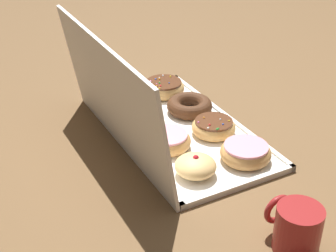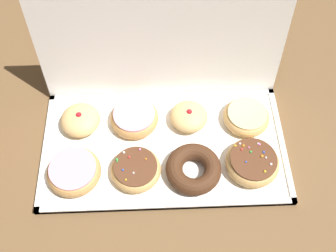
{
  "view_description": "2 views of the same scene",
  "coord_description": "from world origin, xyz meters",
  "px_view_note": "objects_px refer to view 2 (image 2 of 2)",
  "views": [
    {
      "loc": [
        -0.95,
        0.54,
        0.65
      ],
      "look_at": [
        -0.02,
        0.04,
        0.04
      ],
      "focal_mm": 53.52,
      "sensor_mm": 36.0,
      "label": 1
    },
    {
      "loc": [
        -0.01,
        -0.43,
        0.8
      ],
      "look_at": [
        0.01,
        0.04,
        0.03
      ],
      "focal_mm": 42.03,
      "sensor_mm": 36.0,
      "label": 2
    }
  ],
  "objects_px": {
    "sprinkle_donut_1": "(136,169)",
    "pink_frosted_donut_0": "(74,171)",
    "pink_frosted_donut_5": "(135,118)",
    "chocolate_cake_ring_donut_2": "(193,169)",
    "jelly_filled_donut_4": "(80,120)",
    "sprinkle_donut_3": "(252,162)",
    "glazed_ring_donut_7": "(246,117)",
    "jelly_filled_donut_6": "(189,116)",
    "donut_box": "(164,147)"
  },
  "relations": [
    {
      "from": "pink_frosted_donut_0",
      "to": "glazed_ring_donut_7",
      "type": "bearing_deg",
      "value": 17.91
    },
    {
      "from": "pink_frosted_donut_0",
      "to": "jelly_filled_donut_6",
      "type": "relative_size",
      "value": 1.34
    },
    {
      "from": "sprinkle_donut_1",
      "to": "jelly_filled_donut_6",
      "type": "bearing_deg",
      "value": 46.48
    },
    {
      "from": "chocolate_cake_ring_donut_2",
      "to": "sprinkle_donut_3",
      "type": "xyz_separation_m",
      "value": [
        0.13,
        0.01,
        0.0
      ]
    },
    {
      "from": "sprinkle_donut_3",
      "to": "pink_frosted_donut_5",
      "type": "distance_m",
      "value": 0.29
    },
    {
      "from": "pink_frosted_donut_5",
      "to": "chocolate_cake_ring_donut_2",
      "type": "bearing_deg",
      "value": -46.62
    },
    {
      "from": "pink_frosted_donut_0",
      "to": "sprinkle_donut_1",
      "type": "height_order",
      "value": "sprinkle_donut_1"
    },
    {
      "from": "glazed_ring_donut_7",
      "to": "jelly_filled_donut_6",
      "type": "bearing_deg",
      "value": 178.25
    },
    {
      "from": "jelly_filled_donut_6",
      "to": "chocolate_cake_ring_donut_2",
      "type": "bearing_deg",
      "value": -89.41
    },
    {
      "from": "chocolate_cake_ring_donut_2",
      "to": "pink_frosted_donut_5",
      "type": "bearing_deg",
      "value": 133.38
    },
    {
      "from": "jelly_filled_donut_6",
      "to": "pink_frosted_donut_5",
      "type": "bearing_deg",
      "value": 178.93
    },
    {
      "from": "sprinkle_donut_3",
      "to": "pink_frosted_donut_5",
      "type": "bearing_deg",
      "value": 154.0
    },
    {
      "from": "sprinkle_donut_1",
      "to": "chocolate_cake_ring_donut_2",
      "type": "xyz_separation_m",
      "value": [
        0.12,
        -0.0,
        -0.0
      ]
    },
    {
      "from": "sprinkle_donut_1",
      "to": "jelly_filled_donut_4",
      "type": "relative_size",
      "value": 1.19
    },
    {
      "from": "jelly_filled_donut_4",
      "to": "pink_frosted_donut_5",
      "type": "bearing_deg",
      "value": 1.44
    },
    {
      "from": "pink_frosted_donut_5",
      "to": "jelly_filled_donut_6",
      "type": "bearing_deg",
      "value": -1.07
    },
    {
      "from": "chocolate_cake_ring_donut_2",
      "to": "jelly_filled_donut_4",
      "type": "relative_size",
      "value": 1.33
    },
    {
      "from": "pink_frosted_donut_0",
      "to": "sprinkle_donut_3",
      "type": "xyz_separation_m",
      "value": [
        0.39,
        0.01,
        0.0
      ]
    },
    {
      "from": "pink_frosted_donut_0",
      "to": "sprinkle_donut_3",
      "type": "relative_size",
      "value": 0.99
    },
    {
      "from": "sprinkle_donut_3",
      "to": "pink_frosted_donut_0",
      "type": "bearing_deg",
      "value": -178.93
    },
    {
      "from": "sprinkle_donut_1",
      "to": "glazed_ring_donut_7",
      "type": "distance_m",
      "value": 0.29
    },
    {
      "from": "sprinkle_donut_1",
      "to": "sprinkle_donut_3",
      "type": "bearing_deg",
      "value": 1.45
    },
    {
      "from": "glazed_ring_donut_7",
      "to": "sprinkle_donut_3",
      "type": "bearing_deg",
      "value": -91.99
    },
    {
      "from": "donut_box",
      "to": "jelly_filled_donut_6",
      "type": "bearing_deg",
      "value": 47.1
    },
    {
      "from": "chocolate_cake_ring_donut_2",
      "to": "sprinkle_donut_3",
      "type": "height_order",
      "value": "sprinkle_donut_3"
    },
    {
      "from": "donut_box",
      "to": "glazed_ring_donut_7",
      "type": "height_order",
      "value": "glazed_ring_donut_7"
    },
    {
      "from": "chocolate_cake_ring_donut_2",
      "to": "pink_frosted_donut_0",
      "type": "bearing_deg",
      "value": 179.34
    },
    {
      "from": "jelly_filled_donut_6",
      "to": "pink_frosted_donut_0",
      "type": "bearing_deg",
      "value": -153.03
    },
    {
      "from": "jelly_filled_donut_6",
      "to": "sprinkle_donut_3",
      "type": "bearing_deg",
      "value": -43.35
    },
    {
      "from": "sprinkle_donut_1",
      "to": "chocolate_cake_ring_donut_2",
      "type": "height_order",
      "value": "sprinkle_donut_1"
    },
    {
      "from": "pink_frosted_donut_5",
      "to": "glazed_ring_donut_7",
      "type": "height_order",
      "value": "pink_frosted_donut_5"
    },
    {
      "from": "jelly_filled_donut_4",
      "to": "pink_frosted_donut_5",
      "type": "relative_size",
      "value": 0.81
    },
    {
      "from": "donut_box",
      "to": "sprinkle_donut_3",
      "type": "xyz_separation_m",
      "value": [
        0.19,
        -0.06,
        0.03
      ]
    },
    {
      "from": "sprinkle_donut_3",
      "to": "glazed_ring_donut_7",
      "type": "height_order",
      "value": "sprinkle_donut_3"
    },
    {
      "from": "sprinkle_donut_1",
      "to": "sprinkle_donut_3",
      "type": "height_order",
      "value": "sprinkle_donut_3"
    },
    {
      "from": "sprinkle_donut_1",
      "to": "pink_frosted_donut_0",
      "type": "bearing_deg",
      "value": -179.66
    },
    {
      "from": "sprinkle_donut_3",
      "to": "jelly_filled_donut_4",
      "type": "distance_m",
      "value": 0.4
    },
    {
      "from": "sprinkle_donut_3",
      "to": "glazed_ring_donut_7",
      "type": "xyz_separation_m",
      "value": [
        0.0,
        0.12,
        -0.0
      ]
    },
    {
      "from": "sprinkle_donut_1",
      "to": "jelly_filled_donut_6",
      "type": "relative_size",
      "value": 1.24
    },
    {
      "from": "sprinkle_donut_3",
      "to": "jelly_filled_donut_6",
      "type": "bearing_deg",
      "value": 136.65
    },
    {
      "from": "sprinkle_donut_1",
      "to": "glazed_ring_donut_7",
      "type": "relative_size",
      "value": 1.01
    },
    {
      "from": "chocolate_cake_ring_donut_2",
      "to": "jelly_filled_donut_4",
      "type": "xyz_separation_m",
      "value": [
        -0.25,
        0.13,
        0.0
      ]
    },
    {
      "from": "sprinkle_donut_1",
      "to": "chocolate_cake_ring_donut_2",
      "type": "distance_m",
      "value": 0.12
    },
    {
      "from": "sprinkle_donut_1",
      "to": "pink_frosted_donut_5",
      "type": "relative_size",
      "value": 0.97
    },
    {
      "from": "jelly_filled_donut_4",
      "to": "glazed_ring_donut_7",
      "type": "xyz_separation_m",
      "value": [
        0.39,
        -0.0,
        -0.0
      ]
    },
    {
      "from": "sprinkle_donut_1",
      "to": "jelly_filled_donut_6",
      "type": "xyz_separation_m",
      "value": [
        0.12,
        0.13,
        0.0
      ]
    },
    {
      "from": "sprinkle_donut_1",
      "to": "jelly_filled_donut_4",
      "type": "height_order",
      "value": "jelly_filled_donut_4"
    },
    {
      "from": "pink_frosted_donut_0",
      "to": "pink_frosted_donut_5",
      "type": "bearing_deg",
      "value": 45.76
    },
    {
      "from": "glazed_ring_donut_7",
      "to": "jelly_filled_donut_4",
      "type": "bearing_deg",
      "value": 179.5
    },
    {
      "from": "pink_frosted_donut_0",
      "to": "jelly_filled_donut_4",
      "type": "xyz_separation_m",
      "value": [
        0.0,
        0.13,
        0.0
      ]
    }
  ]
}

